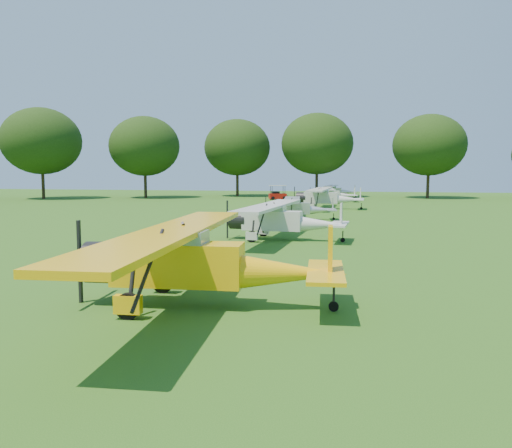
{
  "coord_description": "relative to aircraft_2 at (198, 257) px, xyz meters",
  "views": [
    {
      "loc": [
        4.73,
        -21.08,
        3.73
      ],
      "look_at": [
        0.04,
        1.07,
        1.4
      ],
      "focal_mm": 35.0,
      "sensor_mm": 36.0,
      "label": 1
    }
  ],
  "objects": [
    {
      "name": "aircraft_6",
      "position": [
        0.67,
        51.71,
        -0.28
      ],
      "size": [
        6.1,
        9.68,
        1.9
      ],
      "rotation": [
        0.0,
        0.0,
        0.13
      ],
      "color": "silver",
      "rests_on": "ground"
    },
    {
      "name": "aircraft_2",
      "position": [
        0.0,
        0.0,
        0.0
      ],
      "size": [
        7.62,
        12.14,
        2.39
      ],
      "rotation": [
        0.0,
        0.0,
        0.08
      ],
      "color": "#F8B70A",
      "rests_on": "ground"
    },
    {
      "name": "aircraft_5",
      "position": [
        0.84,
        38.96,
        -0.06
      ],
      "size": [
        7.26,
        11.53,
        2.28
      ],
      "rotation": [
        0.0,
        0.0,
        -0.02
      ],
      "color": "silver",
      "rests_on": "ground"
    },
    {
      "name": "ground",
      "position": [
        -0.32,
        8.06,
        -1.4
      ],
      "size": [
        160.0,
        160.0,
        0.0
      ],
      "primitive_type": "plane",
      "color": "#215615",
      "rests_on": "ground"
    },
    {
      "name": "aircraft_7",
      "position": [
        0.44,
        63.37,
        -0.25
      ],
      "size": [
        6.27,
        9.98,
        1.97
      ],
      "rotation": [
        0.0,
        0.0,
        -0.04
      ],
      "color": "silver",
      "rests_on": "ground"
    },
    {
      "name": "tree_belt",
      "position": [
        3.26,
        8.23,
        6.63
      ],
      "size": [
        137.36,
        130.27,
        14.52
      ],
      "color": "#322613",
      "rests_on": "ground"
    },
    {
      "name": "golf_cart",
      "position": [
        -7.09,
        55.64,
        -0.73
      ],
      "size": [
        2.66,
        2.14,
        1.99
      ],
      "rotation": [
        0.0,
        0.0,
        0.38
      ],
      "color": "#AC130C",
      "rests_on": "ground"
    },
    {
      "name": "aircraft_3",
      "position": [
        0.08,
        14.17,
        -0.13
      ],
      "size": [
        6.89,
        10.97,
        2.16
      ],
      "rotation": [
        0.0,
        0.0,
        -0.05
      ],
      "color": "silver",
      "rests_on": "ground"
    },
    {
      "name": "aircraft_4",
      "position": [
        -0.52,
        26.57,
        -0.35
      ],
      "size": [
        5.75,
        9.13,
        1.79
      ],
      "rotation": [
        0.0,
        0.0,
        0.12
      ],
      "color": "silver",
      "rests_on": "ground"
    }
  ]
}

